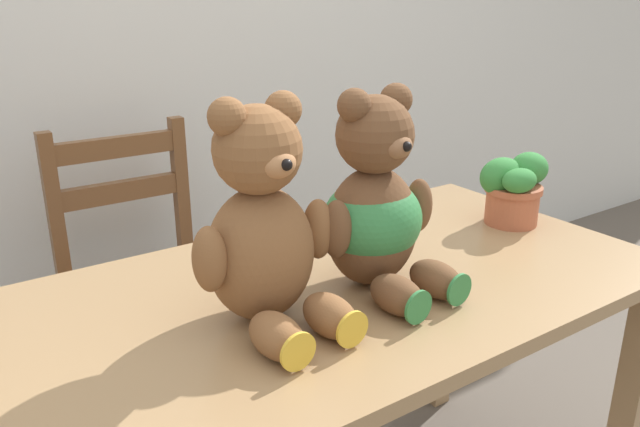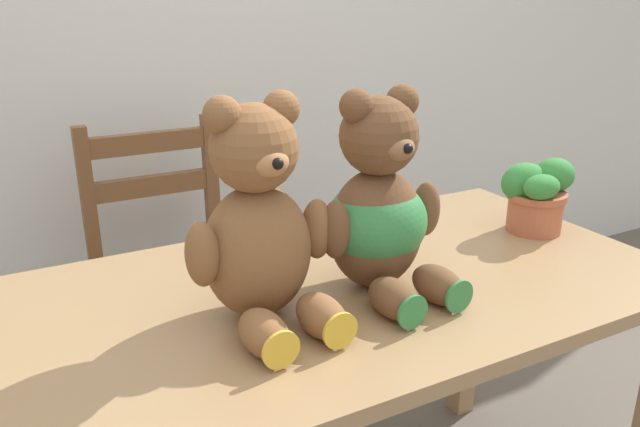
# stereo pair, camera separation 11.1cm
# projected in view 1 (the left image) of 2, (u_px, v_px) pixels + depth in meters

# --- Properties ---
(dining_table) EXTENTS (1.32, 0.71, 0.72)m
(dining_table) POSITION_uv_depth(u_px,v_px,m) (343.00, 329.00, 1.28)
(dining_table) COLOR #9E7A51
(dining_table) RESTS_ON ground_plane
(wooden_chair_behind) EXTENTS (0.42, 0.38, 0.90)m
(wooden_chair_behind) POSITION_uv_depth(u_px,v_px,m) (142.00, 281.00, 1.84)
(wooden_chair_behind) COLOR brown
(wooden_chair_behind) RESTS_ON ground_plane
(teddy_bear_left) EXTENTS (0.27, 0.28, 0.39)m
(teddy_bear_left) POSITION_uv_depth(u_px,v_px,m) (264.00, 229.00, 1.04)
(teddy_bear_left) COLOR brown
(teddy_bear_left) RESTS_ON dining_table
(teddy_bear_right) EXTENTS (0.27, 0.28, 0.39)m
(teddy_bear_right) POSITION_uv_depth(u_px,v_px,m) (376.00, 210.00, 1.18)
(teddy_bear_right) COLOR brown
(teddy_bear_right) RESTS_ON dining_table
(potted_plant) EXTENTS (0.18, 0.14, 0.17)m
(potted_plant) POSITION_uv_depth(u_px,v_px,m) (513.00, 188.00, 1.52)
(potted_plant) COLOR #B25B3D
(potted_plant) RESTS_ON dining_table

